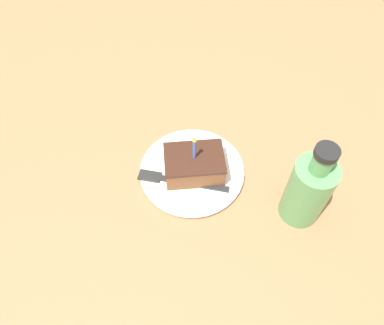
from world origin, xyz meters
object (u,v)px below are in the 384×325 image
object	(u,v)px
fork	(177,181)
bottle	(308,190)
plate	(192,171)
cake_slice	(194,164)

from	to	relation	value
fork	bottle	distance (m)	0.25
plate	bottle	bearing A→B (deg)	-118.25
fork	bottle	world-z (taller)	bottle
plate	fork	xyz separation A→B (m)	(-0.03, 0.03, 0.01)
bottle	cake_slice	bearing A→B (deg)	62.51
fork	cake_slice	bearing A→B (deg)	-61.54
cake_slice	bottle	bearing A→B (deg)	-117.49
plate	fork	size ratio (longest dim) A/B	1.18
plate	cake_slice	world-z (taller)	cake_slice
cake_slice	plate	bearing A→B (deg)	36.04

